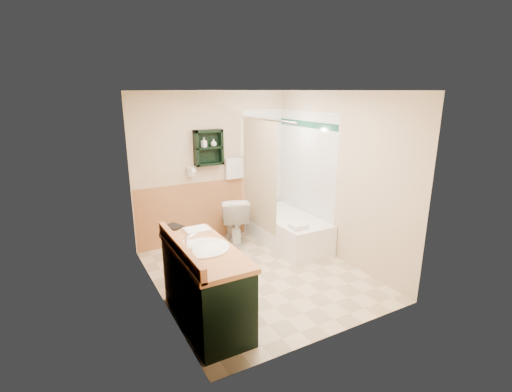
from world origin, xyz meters
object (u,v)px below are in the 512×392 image
(vanity_book, at_px, (168,221))
(soap_bottle_a, at_px, (204,145))
(wall_shelf, at_px, (209,148))
(hair_dryer, at_px, (191,171))
(vanity, at_px, (206,286))
(soap_bottle_b, at_px, (214,143))
(toilet, at_px, (233,220))
(bathtub, at_px, (288,230))

(vanity_book, bearing_deg, soap_bottle_a, 30.03)
(wall_shelf, xyz_separation_m, hair_dryer, (-0.30, 0.02, -0.35))
(vanity, bearing_deg, hair_dryer, 74.05)
(vanity, relative_size, soap_bottle_a, 9.26)
(wall_shelf, distance_m, soap_bottle_a, 0.09)
(vanity_book, height_order, soap_bottle_a, soap_bottle_a)
(wall_shelf, distance_m, soap_bottle_b, 0.10)
(hair_dryer, bearing_deg, toilet, -20.43)
(hair_dryer, xyz_separation_m, soap_bottle_b, (0.38, -0.03, 0.41))
(vanity, xyz_separation_m, soap_bottle_b, (0.98, 2.05, 1.19))
(wall_shelf, distance_m, bathtub, 1.82)
(hair_dryer, bearing_deg, vanity, -105.95)
(soap_bottle_a, bearing_deg, wall_shelf, 3.81)
(bathtub, relative_size, vanity_book, 6.97)
(soap_bottle_a, height_order, soap_bottle_b, soap_bottle_b)
(vanity_book, xyz_separation_m, soap_bottle_a, (0.98, 1.33, 0.65))
(bathtub, xyz_separation_m, vanity_book, (-2.08, -0.61, 0.71))
(bathtub, height_order, vanity_book, vanity_book)
(toilet, distance_m, vanity_book, 1.87)
(hair_dryer, relative_size, toilet, 0.31)
(vanity, xyz_separation_m, vanity_book, (-0.17, 0.72, 0.53))
(soap_bottle_a, xyz_separation_m, soap_bottle_b, (0.16, 0.00, 0.01))
(toilet, bearing_deg, hair_dryer, -2.98)
(hair_dryer, height_order, toilet, hair_dryer)
(bathtub, relative_size, soap_bottle_a, 10.43)
(vanity, bearing_deg, wall_shelf, 66.48)
(wall_shelf, relative_size, toilet, 0.71)
(hair_dryer, distance_m, soap_bottle_a, 0.46)
(bathtub, bearing_deg, vanity_book, -163.81)
(bathtub, bearing_deg, vanity, -145.40)
(vanity, height_order, bathtub, vanity)
(hair_dryer, xyz_separation_m, vanity, (-0.59, -2.08, -0.78))
(wall_shelf, xyz_separation_m, vanity_book, (-1.06, -1.34, -0.60))
(soap_bottle_a, bearing_deg, hair_dryer, 172.40)
(wall_shelf, xyz_separation_m, soap_bottle_a, (-0.08, -0.01, 0.05))
(bathtub, bearing_deg, soap_bottle_a, 146.54)
(hair_dryer, height_order, vanity, hair_dryer)
(wall_shelf, height_order, vanity, wall_shelf)
(bathtub, relative_size, toilet, 1.94)
(hair_dryer, distance_m, toilet, 1.05)
(vanity, bearing_deg, soap_bottle_b, 64.48)
(bathtub, distance_m, vanity_book, 2.28)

